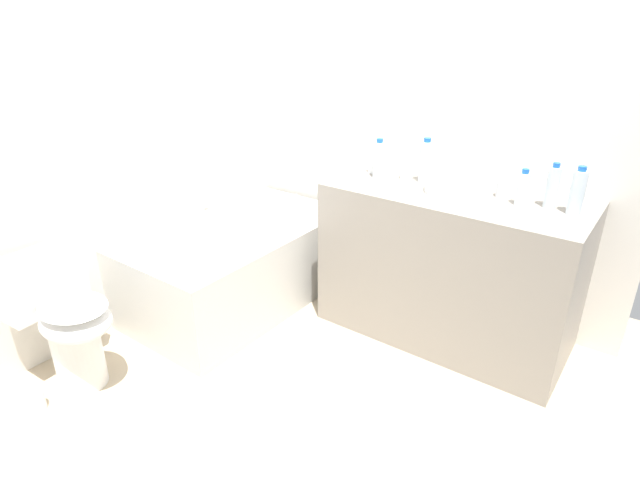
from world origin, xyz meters
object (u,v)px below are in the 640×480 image
object	(u,v)px
water_bottle_4	(426,162)
drinking_glass_0	(374,164)
toilet	(64,318)
water_bottle_1	(577,192)
water_bottle_0	(552,187)
water_bottle_3	(379,160)
sink_basin	(457,187)
drinking_glass_2	(407,171)
drinking_glass_1	(503,190)
sink_faucet	(470,178)
toilet_paper_roll	(32,401)
water_bottle_2	(523,189)
bathtub	(239,262)

from	to	relation	value
water_bottle_4	drinking_glass_0	world-z (taller)	water_bottle_4
toilet	water_bottle_1	bearing A→B (deg)	35.99
water_bottle_0	water_bottle_3	size ratio (longest dim) A/B	0.98
sink_basin	drinking_glass_2	size ratio (longest dim) A/B	3.41
water_bottle_4	toilet	bearing A→B (deg)	145.04
drinking_glass_1	water_bottle_3	bearing A→B (deg)	97.26
sink_faucet	water_bottle_1	xyz separation A→B (m)	(-0.16, -0.56, 0.08)
sink_basin	drinking_glass_2	xyz separation A→B (m)	(0.06, 0.33, 0.02)
water_bottle_1	drinking_glass_2	size ratio (longest dim) A/B	2.38
drinking_glass_0	toilet_paper_roll	distance (m)	2.15
sink_basin	drinking_glass_1	bearing A→B (deg)	-70.30
water_bottle_4	toilet_paper_roll	distance (m)	2.31
drinking_glass_1	toilet	bearing A→B (deg)	135.79
toilet	water_bottle_0	world-z (taller)	water_bottle_0
sink_basin	drinking_glass_0	xyz separation A→B (m)	(0.07, 0.54, 0.02)
toilet	water_bottle_2	world-z (taller)	water_bottle_2
bathtub	toilet	bearing A→B (deg)	174.15
water_bottle_3	sink_basin	bearing A→B (deg)	-88.85
water_bottle_0	drinking_glass_2	xyz separation A→B (m)	(0.01, 0.78, -0.06)
water_bottle_0	drinking_glass_1	bearing A→B (deg)	84.79
water_bottle_0	water_bottle_2	bearing A→B (deg)	111.75
bathtub	water_bottle_4	xyz separation A→B (m)	(0.50, -1.00, 0.71)
sink_basin	water_bottle_3	bearing A→B (deg)	91.15
water_bottle_2	toilet_paper_roll	world-z (taller)	water_bottle_2
sink_faucet	water_bottle_0	size ratio (longest dim) A/B	0.69
sink_faucet	drinking_glass_2	size ratio (longest dim) A/B	1.57
drinking_glass_0	drinking_glass_1	bearing A→B (deg)	-89.34
water_bottle_0	bathtub	bearing A→B (deg)	106.28
water_bottle_4	toilet_paper_roll	xyz separation A→B (m)	(-1.83, 1.06, -0.93)
toilet_paper_roll	drinking_glass_1	bearing A→B (deg)	-39.26
water_bottle_0	water_bottle_1	world-z (taller)	water_bottle_1
water_bottle_1	toilet_paper_roll	distance (m)	2.73
water_bottle_0	water_bottle_1	xyz separation A→B (m)	(-0.03, -0.12, 0.00)
toilet	water_bottle_2	xyz separation A→B (m)	(1.52, -1.65, 0.58)
water_bottle_0	sink_faucet	bearing A→B (deg)	73.16
water_bottle_0	toilet_paper_roll	size ratio (longest dim) A/B	2.02
drinking_glass_1	drinking_glass_2	bearing A→B (deg)	91.67
water_bottle_4	drinking_glass_1	distance (m)	0.44
toilet	drinking_glass_1	size ratio (longest dim) A/B	9.26
toilet	water_bottle_2	distance (m)	2.32
sink_basin	water_bottle_3	world-z (taller)	water_bottle_3
sink_basin	water_bottle_1	distance (m)	0.57
drinking_glass_0	sink_basin	bearing A→B (deg)	-97.28
water_bottle_2	toilet_paper_roll	distance (m)	2.56
water_bottle_2	water_bottle_3	xyz separation A→B (m)	(-0.02, 0.79, 0.02)
water_bottle_4	sink_faucet	bearing A→B (deg)	-61.47
sink_faucet	drinking_glass_2	distance (m)	0.35
water_bottle_1	toilet_paper_roll	bearing A→B (deg)	134.10
bathtub	water_bottle_0	xyz separation A→B (m)	(0.49, -1.67, 0.69)
water_bottle_0	water_bottle_3	xyz separation A→B (m)	(-0.07, 0.92, 0.00)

